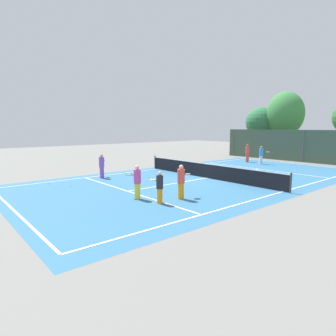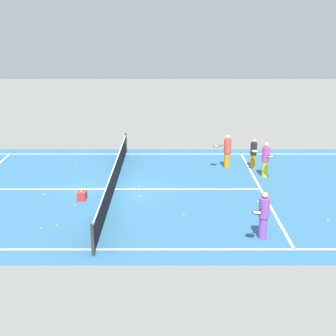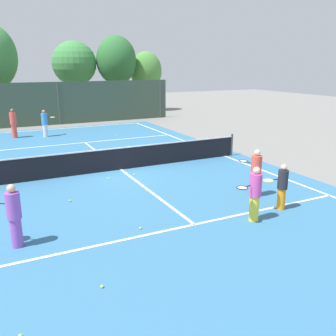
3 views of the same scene
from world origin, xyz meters
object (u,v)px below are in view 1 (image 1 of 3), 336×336
object	(u,v)px
tennis_ball_3	(199,180)
tennis_ball_5	(295,171)
tennis_ball_4	(275,181)
player_5	(247,153)
tennis_ball_11	(201,172)
tennis_ball_13	(219,163)
tennis_ball_10	(72,186)
tennis_ball_6	(120,185)
tennis_ball_1	(225,172)
player_4	(181,181)
tennis_ball_8	(148,177)
ball_crate	(206,172)
player_1	(137,182)
player_0	(261,155)
tennis_ball_0	(266,170)
tennis_ball_9	(49,183)
tennis_ball_7	(186,169)
player_2	(102,166)
player_3	(160,187)
tennis_ball_12	(186,178)
tennis_ball_2	(189,168)

from	to	relation	value
tennis_ball_3	tennis_ball_5	xyz separation A→B (m)	(2.16, 8.81, 0.00)
tennis_ball_3	tennis_ball_4	distance (m)	4.88
player_5	tennis_ball_11	xyz separation A→B (m)	(1.70, -8.48, -0.90)
tennis_ball_11	tennis_ball_13	xyz separation A→B (m)	(-2.86, 5.62, 0.00)
tennis_ball_5	tennis_ball_10	distance (m)	16.96
tennis_ball_6	tennis_ball_10	size ratio (longest dim) A/B	1.00
tennis_ball_1	tennis_ball_10	world-z (taller)	same
player_4	tennis_ball_8	bearing A→B (deg)	158.37
tennis_ball_8	player_4	bearing A→B (deg)	-21.63
ball_crate	tennis_ball_3	xyz separation A→B (m)	(1.44, -2.25, -0.15)
tennis_ball_10	ball_crate	bearing A→B (deg)	77.62
player_1	tennis_ball_4	world-z (taller)	player_1
player_4	tennis_ball_4	xyz separation A→B (m)	(0.61, 7.65, -0.83)
tennis_ball_1	tennis_ball_11	world-z (taller)	same
player_0	player_1	world-z (taller)	player_0
tennis_ball_4	tennis_ball_10	bearing A→B (deg)	-123.32
player_1	tennis_ball_0	size ratio (longest dim) A/B	25.07
player_5	tennis_ball_9	bearing A→B (deg)	-94.15
tennis_ball_3	tennis_ball_9	bearing A→B (deg)	-122.99
tennis_ball_10	tennis_ball_6	bearing A→B (deg)	51.70
player_4	player_0	bearing A→B (deg)	108.22
tennis_ball_1	tennis_ball_7	bearing A→B (deg)	-157.67
tennis_ball_13	player_2	bearing A→B (deg)	-89.82
player_5	tennis_ball_8	xyz separation A→B (m)	(0.74, -12.77, -0.90)
player_1	player_3	bearing A→B (deg)	13.51
player_0	player_4	bearing A→B (deg)	-71.78
tennis_ball_0	tennis_ball_6	size ratio (longest dim) A/B	1.00
tennis_ball_10	tennis_ball_12	bearing A→B (deg)	71.52
player_0	tennis_ball_1	world-z (taller)	player_0
player_1	player_2	xyz separation A→B (m)	(-6.39, 1.39, 0.00)
player_0	tennis_ball_1	bearing A→B (deg)	-81.40
tennis_ball_9	tennis_ball_13	bearing A→B (deg)	89.27
tennis_ball_3	tennis_ball_6	bearing A→B (deg)	-109.40
player_0	player_3	world-z (taller)	player_0
ball_crate	tennis_ball_8	xyz separation A→B (m)	(-1.61, -4.13, -0.15)
player_5	player_4	bearing A→B (deg)	-66.27
tennis_ball_4	tennis_ball_7	bearing A→B (deg)	-174.40
tennis_ball_4	tennis_ball_12	xyz separation A→B (m)	(-4.61, -3.53, 0.00)
tennis_ball_7	tennis_ball_10	world-z (taller)	same
tennis_ball_1	tennis_ball_12	xyz separation A→B (m)	(-0.15, -4.04, 0.00)
tennis_ball_3	tennis_ball_10	xyz separation A→B (m)	(-3.51, -7.17, 0.00)
tennis_ball_1	tennis_ball_13	world-z (taller)	same
tennis_ball_7	tennis_ball_9	xyz separation A→B (m)	(-1.14, -10.65, 0.00)
player_3	tennis_ball_6	size ratio (longest dim) A/B	22.54
tennis_ball_2	tennis_ball_4	size ratio (longest dim) A/B	1.00
tennis_ball_12	tennis_ball_13	world-z (taller)	same
tennis_ball_4	tennis_ball_6	size ratio (longest dim) A/B	1.00
player_0	tennis_ball_5	world-z (taller)	player_0
tennis_ball_2	tennis_ball_6	bearing A→B (deg)	-73.01
player_1	tennis_ball_2	world-z (taller)	player_1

